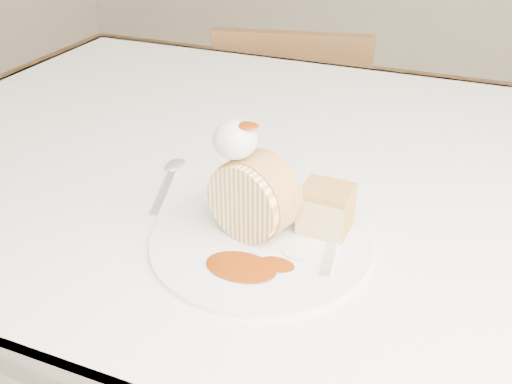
% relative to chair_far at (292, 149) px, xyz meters
% --- Properties ---
extents(table, '(1.40, 0.90, 0.75)m').
position_rel_chair_far_xyz_m(table, '(0.25, -0.61, 0.21)').
color(table, white).
rests_on(table, ground).
extents(chair_far, '(0.44, 0.44, 0.79)m').
position_rel_chair_far_xyz_m(chair_far, '(0.00, 0.00, 0.00)').
color(chair_far, brown).
rests_on(chair_far, ground).
extents(plate, '(0.26, 0.26, 0.01)m').
position_rel_chair_far_xyz_m(plate, '(0.24, -0.83, 0.30)').
color(plate, white).
rests_on(plate, table).
extents(roulade_slice, '(0.10, 0.07, 0.09)m').
position_rel_chair_far_xyz_m(roulade_slice, '(0.22, -0.82, 0.35)').
color(roulade_slice, '#FFEEB1').
rests_on(roulade_slice, plate).
extents(cake_chunk, '(0.06, 0.05, 0.05)m').
position_rel_chair_far_xyz_m(cake_chunk, '(0.30, -0.78, 0.33)').
color(cake_chunk, tan).
rests_on(cake_chunk, plate).
extents(whipped_cream, '(0.05, 0.05, 0.04)m').
position_rel_chair_far_xyz_m(whipped_cream, '(0.20, -0.82, 0.42)').
color(whipped_cream, white).
rests_on(whipped_cream, roulade_slice).
extents(caramel_drizzle, '(0.02, 0.02, 0.01)m').
position_rel_chair_far_xyz_m(caramel_drizzle, '(0.22, -0.82, 0.45)').
color(caramel_drizzle, '#752904').
rests_on(caramel_drizzle, whipped_cream).
extents(caramel_pool, '(0.08, 0.05, 0.00)m').
position_rel_chair_far_xyz_m(caramel_pool, '(0.24, -0.89, 0.31)').
color(caramel_pool, '#752904').
rests_on(caramel_pool, plate).
extents(fork, '(0.04, 0.15, 0.00)m').
position_rel_chair_far_xyz_m(fork, '(0.32, -0.82, 0.31)').
color(fork, silver).
rests_on(fork, plate).
extents(spoon, '(0.06, 0.14, 0.00)m').
position_rel_chair_far_xyz_m(spoon, '(0.08, -0.77, 0.30)').
color(spoon, silver).
rests_on(spoon, table).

